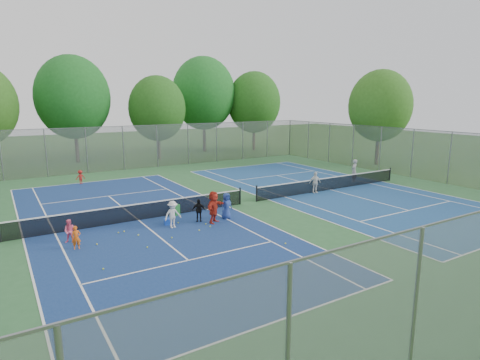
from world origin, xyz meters
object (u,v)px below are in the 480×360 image
ball_hopper (176,210)px  net_right (331,184)px  instructor (354,171)px  net_left (138,212)px  ball_crate (168,222)px

ball_hopper → net_right: bearing=0.6°
net_right → ball_hopper: bearing=-179.4°
net_right → ball_hopper: (-11.89, -0.13, -0.14)m
instructor → ball_hopper: bearing=-15.8°
net_left → ball_crate: size_ratio=34.45×
instructor → net_right: bearing=-3.1°
ball_crate → instructor: size_ratio=0.21×
ball_crate → instructor: (16.39, 2.57, 0.74)m
ball_hopper → net_left: bearing=176.4°
net_left → instructor: (17.48, 1.08, 0.44)m
ball_hopper → instructor: bearing=4.5°
ball_hopper → instructor: instructor is taller
net_left → ball_crate: net_left is taller
instructor → net_left: bearing=-16.8°
net_right → ball_crate: 13.00m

